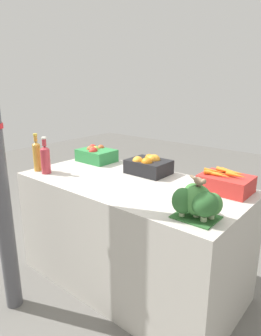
% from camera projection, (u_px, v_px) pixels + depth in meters
% --- Properties ---
extents(ground_plane, '(10.00, 10.00, 0.00)m').
position_uv_depth(ground_plane, '(131.00, 280.00, 2.34)').
color(ground_plane, '#605E59').
extents(market_table, '(1.62, 0.81, 0.81)m').
position_uv_depth(market_table, '(131.00, 233.00, 2.23)').
color(market_table, '#B7B2A8').
rests_on(market_table, ground_plane).
extents(apple_crate, '(0.31, 0.24, 0.14)m').
position_uv_depth(apple_crate, '(96.00, 154.00, 2.64)').
color(apple_crate, '#2D8442').
rests_on(apple_crate, market_table).
extents(orange_crate, '(0.31, 0.24, 0.15)m').
position_uv_depth(orange_crate, '(149.00, 165.00, 2.29)').
color(orange_crate, black).
rests_on(orange_crate, market_table).
extents(carrot_crate, '(0.31, 0.24, 0.14)m').
position_uv_depth(carrot_crate, '(226.00, 182.00, 1.91)').
color(carrot_crate, red).
rests_on(carrot_crate, market_table).
extents(broccoli_pile, '(0.24, 0.19, 0.18)m').
position_uv_depth(broccoli_pile, '(198.00, 202.00, 1.52)').
color(broccoli_pile, '#2D602D').
rests_on(broccoli_pile, market_table).
extents(juice_bottle_amber, '(0.06, 0.06, 0.30)m').
position_uv_depth(juice_bottle_amber, '(37.00, 155.00, 2.34)').
color(juice_bottle_amber, gold).
rests_on(juice_bottle_amber, market_table).
extents(juice_bottle_ruby, '(0.07, 0.07, 0.28)m').
position_uv_depth(juice_bottle_ruby, '(45.00, 159.00, 2.28)').
color(juice_bottle_ruby, '#B2333D').
rests_on(juice_bottle_ruby, market_table).
extents(sparrow_bird, '(0.12, 0.08, 0.05)m').
position_uv_depth(sparrow_bird, '(199.00, 181.00, 1.48)').
color(sparrow_bird, '#4C3D2D').
rests_on(sparrow_bird, broccoli_pile).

